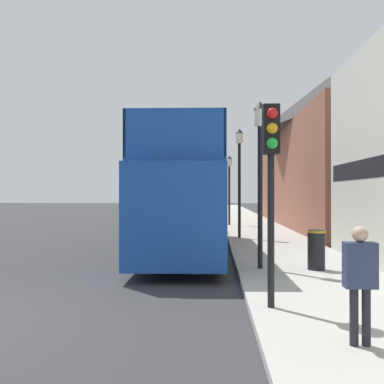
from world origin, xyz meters
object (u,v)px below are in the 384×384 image
(tour_bus, at_px, (185,201))
(traffic_signal, at_px, (271,159))
(parked_car_ahead_of_bus, at_px, (204,221))
(pedestrian_nearest, at_px, (360,274))
(litter_bin, at_px, (316,249))
(lamp_post_third, at_px, (229,177))
(lamp_post_nearest, at_px, (260,152))
(lamp_post_second, at_px, (239,163))

(tour_bus, xyz_separation_m, traffic_signal, (2.01, -8.13, 0.85))
(parked_car_ahead_of_bus, distance_m, pedestrian_nearest, 17.97)
(traffic_signal, distance_m, litter_bin, 4.74)
(tour_bus, xyz_separation_m, parked_car_ahead_of_bus, (0.51, 7.78, -1.20))
(lamp_post_third, height_order, litter_bin, lamp_post_third)
(lamp_post_nearest, xyz_separation_m, lamp_post_second, (-0.08, 8.15, 0.29))
(tour_bus, distance_m, parked_car_ahead_of_bus, 7.89)
(tour_bus, relative_size, lamp_post_second, 2.32)
(parked_car_ahead_of_bus, distance_m, lamp_post_third, 5.35)
(lamp_post_second, bearing_deg, pedestrian_nearest, -86.95)
(tour_bus, bearing_deg, lamp_post_nearest, -61.96)
(tour_bus, height_order, lamp_post_nearest, lamp_post_nearest)
(tour_bus, xyz_separation_m, lamp_post_third, (1.99, 12.26, 1.31))
(parked_car_ahead_of_bus, relative_size, lamp_post_second, 0.94)
(lamp_post_third, bearing_deg, lamp_post_nearest, -89.11)
(lamp_post_third, distance_m, litter_bin, 16.72)
(pedestrian_nearest, height_order, traffic_signal, traffic_signal)
(lamp_post_second, relative_size, litter_bin, 4.75)
(tour_bus, height_order, traffic_signal, tour_bus)
(tour_bus, height_order, litter_bin, tour_bus)
(traffic_signal, distance_m, lamp_post_second, 12.27)
(parked_car_ahead_of_bus, xyz_separation_m, pedestrian_nearest, (2.40, -17.80, 0.41))
(lamp_post_nearest, bearing_deg, lamp_post_third, 90.89)
(lamp_post_second, bearing_deg, litter_bin, -79.67)
(tour_bus, height_order, parked_car_ahead_of_bus, tour_bus)
(litter_bin, bearing_deg, lamp_post_nearest, 174.42)
(tour_bus, relative_size, parked_car_ahead_of_bus, 2.47)
(tour_bus, distance_m, lamp_post_nearest, 4.81)
(tour_bus, height_order, lamp_post_second, lamp_post_second)
(tour_bus, bearing_deg, litter_bin, -49.69)
(lamp_post_second, distance_m, litter_bin, 8.88)
(lamp_post_second, distance_m, lamp_post_third, 8.16)
(parked_car_ahead_of_bus, height_order, lamp_post_nearest, lamp_post_nearest)
(traffic_signal, height_order, lamp_post_nearest, lamp_post_nearest)
(pedestrian_nearest, distance_m, lamp_post_third, 22.40)
(tour_bus, bearing_deg, parked_car_ahead_of_bus, 85.34)
(tour_bus, bearing_deg, lamp_post_third, 79.86)
(lamp_post_nearest, bearing_deg, pedestrian_nearest, -83.60)
(pedestrian_nearest, distance_m, lamp_post_nearest, 6.38)
(traffic_signal, distance_m, lamp_post_nearest, 4.12)
(parked_car_ahead_of_bus, xyz_separation_m, lamp_post_second, (1.65, -3.67, 2.83))
(lamp_post_nearest, bearing_deg, traffic_signal, -93.22)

